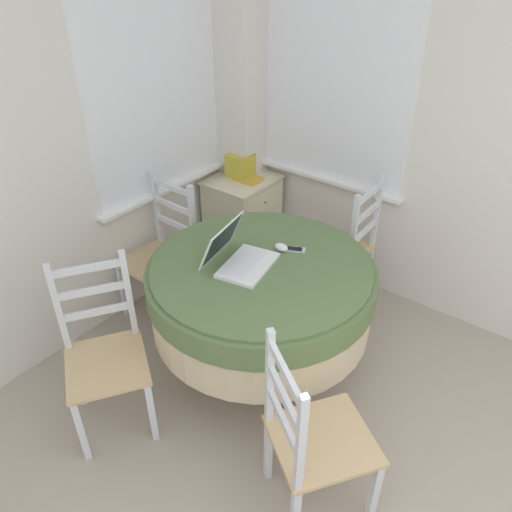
# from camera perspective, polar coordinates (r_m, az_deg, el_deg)

# --- Properties ---
(corner_room_shell) EXTENTS (4.58, 4.71, 2.55)m
(corner_room_shell) POSITION_cam_1_polar(r_m,az_deg,el_deg) (2.67, 1.97, 11.15)
(corner_room_shell) COLOR silver
(corner_room_shell) RESTS_ON ground_plane
(round_dining_table) EXTENTS (1.26, 1.26, 0.77)m
(round_dining_table) POSITION_cam_1_polar(r_m,az_deg,el_deg) (2.78, 0.57, -3.94)
(round_dining_table) COLOR #4C3D2D
(round_dining_table) RESTS_ON ground_plane
(laptop) EXTENTS (0.40, 0.38, 0.23)m
(laptop) POSITION_cam_1_polar(r_m,az_deg,el_deg) (2.66, -2.01, -0.04)
(laptop) COLOR white
(laptop) RESTS_ON round_dining_table
(computer_mouse) EXTENTS (0.05, 0.08, 0.04)m
(computer_mouse) POSITION_cam_1_polar(r_m,az_deg,el_deg) (2.79, 2.91, 1.00)
(computer_mouse) COLOR white
(computer_mouse) RESTS_ON round_dining_table
(cell_phone) EXTENTS (0.10, 0.13, 0.01)m
(cell_phone) POSITION_cam_1_polar(r_m,az_deg,el_deg) (2.81, 4.41, 0.76)
(cell_phone) COLOR #B2B7BC
(cell_phone) RESTS_ON round_dining_table
(dining_chair_near_back_window) EXTENTS (0.44, 0.42, 0.96)m
(dining_chair_near_back_window) POSITION_cam_1_polar(r_m,az_deg,el_deg) (3.41, -10.64, 0.11)
(dining_chair_near_back_window) COLOR tan
(dining_chair_near_back_window) RESTS_ON ground_plane
(dining_chair_near_right_window) EXTENTS (0.41, 0.44, 0.96)m
(dining_chair_near_right_window) POSITION_cam_1_polar(r_m,az_deg,el_deg) (3.48, 9.90, 0.89)
(dining_chair_near_right_window) COLOR tan
(dining_chair_near_right_window) RESTS_ON ground_plane
(dining_chair_camera_near) EXTENTS (0.58, 0.57, 0.96)m
(dining_chair_camera_near) POSITION_cam_1_polar(r_m,az_deg,el_deg) (2.30, 6.46, -20.14)
(dining_chair_camera_near) COLOR tan
(dining_chair_camera_near) RESTS_ON ground_plane
(dining_chair_left_flank) EXTENTS (0.57, 0.58, 0.96)m
(dining_chair_left_flank) POSITION_cam_1_polar(r_m,az_deg,el_deg) (2.73, -16.89, -10.75)
(dining_chair_left_flank) COLOR tan
(dining_chair_left_flank) RESTS_ON ground_plane
(corner_cabinet) EXTENTS (0.51, 0.46, 0.70)m
(corner_cabinet) POSITION_cam_1_polar(r_m,az_deg,el_deg) (3.98, -1.50, 4.24)
(corner_cabinet) COLOR beige
(corner_cabinet) RESTS_ON ground_plane
(storage_box) EXTENTS (0.17, 0.17, 0.18)m
(storage_box) POSITION_cam_1_polar(r_m,az_deg,el_deg) (3.84, -1.81, 10.35)
(storage_box) COLOR gold
(storage_box) RESTS_ON corner_cabinet
(book_on_cabinet) EXTENTS (0.14, 0.20, 0.02)m
(book_on_cabinet) POSITION_cam_1_polar(r_m,az_deg,el_deg) (3.80, -0.92, 8.82)
(book_on_cabinet) COLOR gold
(book_on_cabinet) RESTS_ON corner_cabinet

